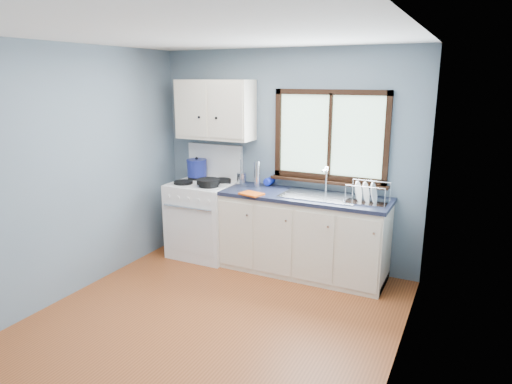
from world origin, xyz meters
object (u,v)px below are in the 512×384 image
at_px(gas_range, 204,217).
at_px(dish_rack, 367,197).
at_px(thermos, 257,174).
at_px(base_cabinets, 303,238).
at_px(stockpot, 197,168).
at_px(sink, 320,202).
at_px(skillet, 209,181).
at_px(utensil_crock, 242,178).

relative_size(gas_range, dish_rack, 3.27).
xyz_separation_m(thermos, dish_rack, (1.32, -0.12, -0.10)).
relative_size(base_cabinets, stockpot, 5.53).
distance_m(sink, stockpot, 1.69).
height_order(base_cabinets, stockpot, stockpot).
height_order(skillet, utensil_crock, utensil_crock).
xyz_separation_m(base_cabinets, dish_rack, (0.69, -0.02, 0.57)).
distance_m(gas_range, utensil_crock, 0.69).
bearing_deg(dish_rack, skillet, -175.58).
bearing_deg(base_cabinets, gas_range, -179.18).
distance_m(skillet, dish_rack, 1.83).
height_order(stockpot, utensil_crock, utensil_crock).
bearing_deg(gas_range, skillet, -39.87).
distance_m(thermos, dish_rack, 1.33).
height_order(skillet, stockpot, stockpot).
distance_m(skillet, utensil_crock, 0.41).
distance_m(base_cabinets, stockpot, 1.64).
bearing_deg(base_cabinets, utensil_crock, 171.02).
bearing_deg(sink, utensil_crock, 172.55).
xyz_separation_m(utensil_crock, dish_rack, (1.54, -0.16, -0.02)).
distance_m(gas_range, sink, 1.53).
xyz_separation_m(stockpot, utensil_crock, (0.64, -0.00, -0.08)).
bearing_deg(sink, stockpot, 175.33).
height_order(sink, skillet, sink).
relative_size(base_cabinets, skillet, 4.25).
bearing_deg(skillet, utensil_crock, 35.39).
bearing_deg(skillet, gas_range, 129.82).
xyz_separation_m(gas_range, stockpot, (-0.19, 0.15, 0.58)).
distance_m(gas_range, thermos, 0.90).
bearing_deg(skillet, dish_rack, -6.02).
bearing_deg(utensil_crock, sink, -7.45).
relative_size(gas_range, base_cabinets, 0.74).
bearing_deg(utensil_crock, stockpot, 179.85).
relative_size(skillet, utensil_crock, 1.19).
distance_m(sink, skillet, 1.33).
bearing_deg(thermos, base_cabinets, -8.75).
bearing_deg(utensil_crock, dish_rack, -5.78).
bearing_deg(dish_rack, utensil_crock, 174.34).
bearing_deg(dish_rack, gas_range, -179.96).
bearing_deg(thermos, gas_range, -170.31).
distance_m(skillet, thermos, 0.58).
bearing_deg(thermos, dish_rack, -5.12).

